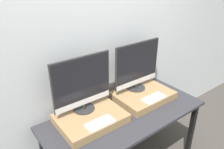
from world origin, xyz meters
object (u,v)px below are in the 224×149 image
at_px(keyboard_left, 100,123).
at_px(monitor_right, 137,66).
at_px(monitor_left, 82,84).
at_px(keyboard_right, 154,98).

distance_m(keyboard_left, monitor_right, 0.79).
bearing_deg(monitor_left, keyboard_right, -21.98).
distance_m(monitor_left, monitor_right, 0.69).
relative_size(keyboard_left, keyboard_right, 1.00).
bearing_deg(keyboard_right, monitor_left, 158.02).
bearing_deg(keyboard_right, keyboard_left, 180.00).
height_order(monitor_left, keyboard_right, monitor_left).
relative_size(monitor_left, keyboard_left, 2.26).
bearing_deg(monitor_left, monitor_right, 0.00).
relative_size(monitor_left, monitor_right, 1.00).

